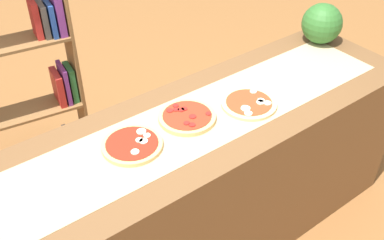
{
  "coord_description": "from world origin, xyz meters",
  "views": [
    {
      "loc": [
        -1.03,
        -1.37,
        2.26
      ],
      "look_at": [
        0.0,
        0.0,
        0.94
      ],
      "focal_mm": 42.5,
      "sensor_mm": 36.0,
      "label": 1
    }
  ],
  "objects": [
    {
      "name": "pizza_mozzarella_0",
      "position": [
        -0.32,
        0.02,
        0.94
      ],
      "size": [
        0.28,
        0.28,
        0.03
      ],
      "color": "#DBB26B",
      "rests_on": "parchment_paper"
    },
    {
      "name": "pizza_mozzarella_2",
      "position": [
        0.32,
        -0.05,
        0.93
      ],
      "size": [
        0.28,
        0.28,
        0.02
      ],
      "color": "#E5C17F",
      "rests_on": "parchment_paper"
    },
    {
      "name": "bookshelf",
      "position": [
        -0.38,
        1.17,
        0.7
      ],
      "size": [
        0.79,
        0.34,
        1.49
      ],
      "color": "brown",
      "rests_on": "ground_plane"
    },
    {
      "name": "parchment_paper",
      "position": [
        0.0,
        0.0,
        0.92
      ],
      "size": [
        2.28,
        0.43,
        0.0
      ],
      "primitive_type": "cube",
      "color": "tan",
      "rests_on": "counter"
    },
    {
      "name": "watermelon",
      "position": [
        1.13,
        0.19,
        1.05
      ],
      "size": [
        0.25,
        0.25,
        0.25
      ],
      "primitive_type": "sphere",
      "color": "#2D6628",
      "rests_on": "counter"
    },
    {
      "name": "pizza_pepperoni_1",
      "position": [
        -0.0,
        0.04,
        0.94
      ],
      "size": [
        0.28,
        0.28,
        0.03
      ],
      "color": "#DBB26B",
      "rests_on": "parchment_paper"
    },
    {
      "name": "counter",
      "position": [
        0.0,
        0.0,
        0.46
      ],
      "size": [
        2.59,
        0.71,
        0.92
      ],
      "primitive_type": "cube",
      "color": "brown",
      "rests_on": "ground_plane"
    }
  ]
}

